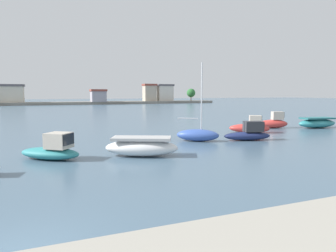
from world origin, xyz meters
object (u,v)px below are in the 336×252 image
at_px(moored_boat_9, 317,123).
at_px(moored_boat_5, 198,135).
at_px(moored_boat_4, 142,147).
at_px(moored_boat_7, 250,127).
at_px(moored_boat_8, 274,122).
at_px(moored_boat_6, 249,133).
at_px(moored_boat_3, 52,150).

bearing_deg(moored_boat_9, moored_boat_5, -161.88).
relative_size(moored_boat_4, moored_boat_7, 1.21).
relative_size(moored_boat_8, moored_boat_9, 0.72).
height_order(moored_boat_4, moored_boat_8, moored_boat_8).
bearing_deg(moored_boat_9, moored_boat_6, -153.56).
bearing_deg(moored_boat_9, moored_boat_4, -155.51).
relative_size(moored_boat_7, moored_boat_9, 0.83).
bearing_deg(moored_boat_4, moored_boat_9, 41.25).
distance_m(moored_boat_5, moored_boat_6, 4.42).
bearing_deg(moored_boat_5, moored_boat_4, -113.58).
distance_m(moored_boat_4, moored_boat_6, 10.64).
bearing_deg(moored_boat_9, moored_boat_8, 167.66).
bearing_deg(moored_boat_6, moored_boat_9, 34.11).
xyz_separation_m(moored_boat_5, moored_boat_7, (7.26, 2.64, 0.07)).
distance_m(moored_boat_5, moored_boat_9, 17.42).
xyz_separation_m(moored_boat_4, moored_boat_7, (13.25, 6.59, 0.03)).
xyz_separation_m(moored_boat_4, moored_boat_9, (23.06, 7.40, -0.02)).
bearing_deg(moored_boat_9, moored_boat_3, -160.74).
height_order(moored_boat_4, moored_boat_5, moored_boat_5).
bearing_deg(moored_boat_3, moored_boat_8, 54.99).
distance_m(moored_boat_5, moored_boat_8, 13.34).
xyz_separation_m(moored_boat_6, moored_boat_7, (2.99, 3.79, 0.03)).
distance_m(moored_boat_3, moored_boat_9, 29.05).
distance_m(moored_boat_3, moored_boat_4, 5.40).
distance_m(moored_boat_3, moored_boat_6, 15.65).
distance_m(moored_boat_4, moored_boat_5, 7.18).
bearing_deg(moored_boat_7, moored_boat_9, 35.16).
bearing_deg(moored_boat_7, moored_boat_5, -129.51).
height_order(moored_boat_5, moored_boat_9, moored_boat_5).
bearing_deg(moored_boat_3, moored_boat_7, 52.94).
bearing_deg(moored_boat_5, moored_boat_3, -132.70).
bearing_deg(moored_boat_3, moored_boat_9, 48.93).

